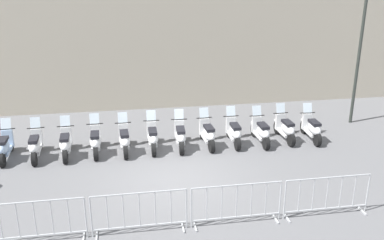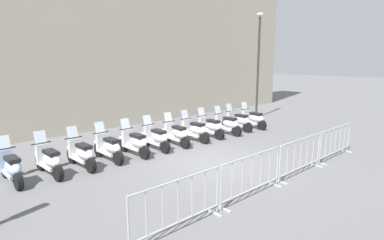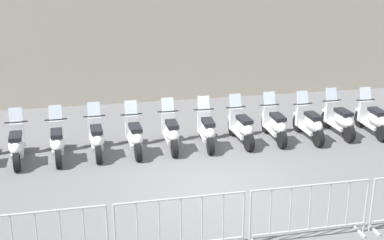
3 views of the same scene
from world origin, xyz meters
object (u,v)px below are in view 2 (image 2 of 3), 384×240
at_px(motorcycle_0, 11,168).
at_px(barrier_segment_1, 252,176).
at_px(barrier_segment_2, 301,156).
at_px(barrier_segment_3, 335,143).
at_px(motorcycle_3, 109,148).
at_px(motorcycle_4, 135,143).
at_px(motorcycle_7, 194,130).
at_px(motorcycle_6, 176,134).
at_px(motorcycle_11, 253,119).
at_px(motorcycle_9, 227,124).
at_px(motorcycle_1, 49,161).
at_px(motorcycle_2, 82,154).
at_px(motorcycle_10, 238,121).
at_px(barrier_segment_0, 178,206).
at_px(motorcycle_8, 210,127).
at_px(motorcycle_5, 156,138).
at_px(street_lamp, 258,56).

bearing_deg(motorcycle_0, barrier_segment_1, -50.74).
xyz_separation_m(barrier_segment_2, barrier_segment_3, (2.32, -0.04, 0.00)).
height_order(motorcycle_3, barrier_segment_3, motorcycle_3).
relative_size(motorcycle_4, motorcycle_7, 1.00).
bearing_deg(motorcycle_6, motorcycle_11, -1.93).
xyz_separation_m(motorcycle_9, barrier_segment_3, (0.04, -4.76, 0.07)).
bearing_deg(motorcycle_1, motorcycle_2, -0.73).
height_order(motorcycle_10, barrier_segment_0, motorcycle_10).
relative_size(motorcycle_1, motorcycle_8, 1.00).
height_order(motorcycle_0, motorcycle_11, same).
height_order(motorcycle_5, motorcycle_6, same).
bearing_deg(motorcycle_8, barrier_segment_3, -78.44).
height_order(barrier_segment_0, street_lamp, street_lamp).
bearing_deg(motorcycle_6, motorcycle_3, 178.65).
relative_size(motorcycle_1, barrier_segment_3, 0.77).
height_order(barrier_segment_1, barrier_segment_2, same).
distance_m(motorcycle_0, barrier_segment_2, 8.04).
height_order(barrier_segment_2, barrier_segment_3, same).
bearing_deg(motorcycle_0, motorcycle_6, -1.03).
relative_size(motorcycle_2, barrier_segment_3, 0.77).
distance_m(motorcycle_0, motorcycle_4, 3.83).
height_order(motorcycle_9, street_lamp, street_lamp).
bearing_deg(motorcycle_2, motorcycle_6, -0.14).
height_order(barrier_segment_0, barrier_segment_3, same).
height_order(motorcycle_11, barrier_segment_1, motorcycle_11).
xyz_separation_m(motorcycle_0, motorcycle_3, (2.87, -0.04, 0.00)).
bearing_deg(motorcycle_10, barrier_segment_0, -148.95).
xyz_separation_m(barrier_segment_1, barrier_segment_3, (4.65, -0.09, 0.00)).
relative_size(motorcycle_11, barrier_segment_2, 0.77).
bearing_deg(motorcycle_9, barrier_segment_1, -134.59).
bearing_deg(motorcycle_3, motorcycle_4, -4.02).
bearing_deg(motorcycle_4, motorcycle_10, -0.07).
distance_m(motorcycle_0, motorcycle_1, 0.96).
height_order(motorcycle_7, motorcycle_11, same).
distance_m(motorcycle_9, barrier_segment_3, 4.76).
height_order(motorcycle_0, barrier_segment_1, motorcycle_0).
bearing_deg(motorcycle_11, motorcycle_10, 170.75).
bearing_deg(motorcycle_7, motorcycle_6, 179.83).
bearing_deg(motorcycle_2, barrier_segment_2, -47.71).
relative_size(motorcycle_5, barrier_segment_1, 0.77).
relative_size(barrier_segment_0, barrier_segment_1, 1.00).
distance_m(motorcycle_1, motorcycle_5, 3.83).
relative_size(motorcycle_0, barrier_segment_3, 0.77).
xyz_separation_m(motorcycle_3, motorcycle_7, (3.83, -0.07, 0.00)).
relative_size(barrier_segment_0, street_lamp, 0.38).
distance_m(motorcycle_3, motorcycle_9, 5.75).
relative_size(motorcycle_6, motorcycle_7, 1.00).
distance_m(motorcycle_6, motorcycle_7, 0.97).
bearing_deg(motorcycle_4, barrier_segment_2, -62.69).
height_order(motorcycle_3, motorcycle_8, same).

